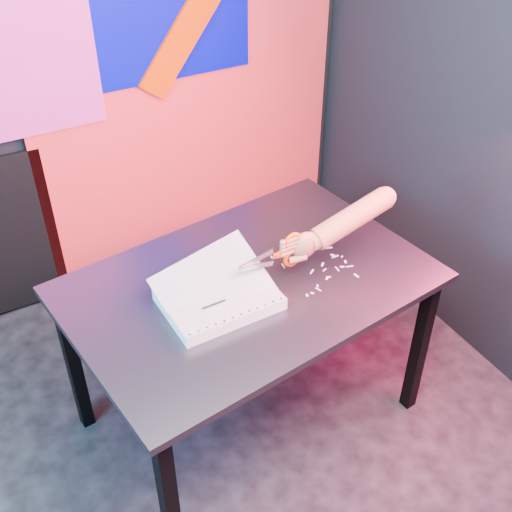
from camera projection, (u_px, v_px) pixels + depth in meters
room at (181, 211)px, 1.64m from camera, size 3.01×3.01×2.71m
backdrop at (70, 124)px, 2.92m from camera, size 2.88×0.05×2.08m
work_table at (249, 297)px, 2.40m from camera, size 1.41×1.03×0.75m
printout_stack at (219, 298)px, 2.24m from camera, size 0.41×0.29×0.20m
scissors at (288, 251)px, 2.27m from camera, size 0.26×0.02×0.15m
hand_forearm at (344, 223)px, 2.35m from camera, size 0.49×0.10×0.18m
paper_clippings at (327, 268)px, 2.41m from camera, size 0.25×0.23×0.00m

